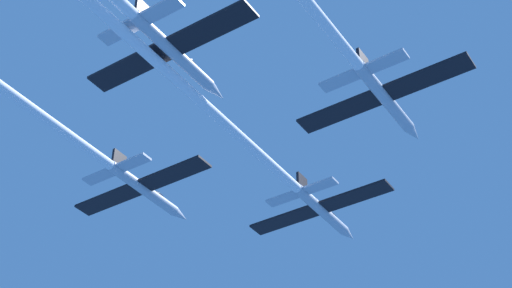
# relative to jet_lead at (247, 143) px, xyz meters

# --- Properties ---
(jet_lead) EXTENTS (17.11, 53.22, 2.83)m
(jet_lead) POSITION_rel_jet_lead_xyz_m (0.00, 0.00, 0.00)
(jet_lead) COLOR #B2BAC6
(jet_left_wing) EXTENTS (17.11, 58.88, 2.83)m
(jet_left_wing) POSITION_rel_jet_lead_xyz_m (-13.92, -16.56, 0.15)
(jet_left_wing) COLOR #B2BAC6
(jet_right_wing) EXTENTS (17.11, 52.08, 2.83)m
(jet_right_wing) POSITION_rel_jet_lead_xyz_m (14.14, -12.56, 0.49)
(jet_right_wing) COLOR #B2BAC6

